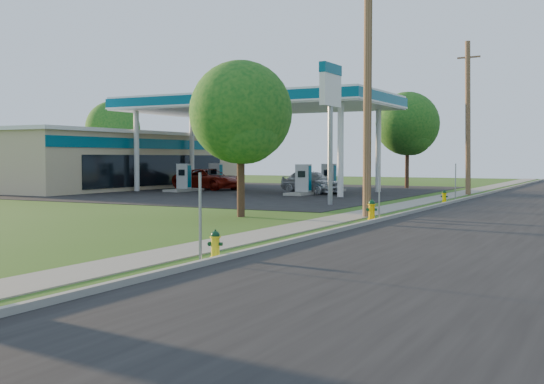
% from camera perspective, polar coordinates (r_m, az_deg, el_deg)
% --- Properties ---
extents(ground_plane, '(140.00, 140.00, 0.00)m').
position_cam_1_polar(ground_plane, '(12.00, -18.44, -8.42)').
color(ground_plane, '#295312').
rests_on(ground_plane, ground).
extents(road, '(8.00, 120.00, 0.02)m').
position_cam_1_polar(road, '(18.68, 15.29, -4.32)').
color(road, black).
rests_on(road, ground).
extents(curb, '(0.15, 120.00, 0.15)m').
position_cam_1_polar(curb, '(19.93, 3.98, -3.58)').
color(curb, gray).
rests_on(curb, ground).
extents(sidewalk, '(1.50, 120.00, 0.03)m').
position_cam_1_polar(sidewalk, '(20.70, -0.46, -3.50)').
color(sidewalk, gray).
rests_on(sidewalk, ground).
extents(forecourt, '(26.00, 28.00, 0.02)m').
position_cam_1_polar(forecourt, '(47.07, -3.48, 0.09)').
color(forecourt, black).
rests_on(forecourt, ground).
extents(utility_pole_mid, '(1.40, 0.32, 9.80)m').
position_cam_1_polar(utility_pole_mid, '(26.84, 8.00, 8.50)').
color(utility_pole_mid, brown).
rests_on(utility_pole_mid, ground).
extents(utility_pole_far, '(1.40, 0.32, 9.50)m').
position_cam_1_polar(utility_pole_far, '(44.12, 16.07, 6.02)').
color(utility_pole_far, brown).
rests_on(utility_pole_far, ground).
extents(sign_post_near, '(0.05, 0.04, 2.00)m').
position_cam_1_polar(sign_post_near, '(14.89, -6.03, -2.22)').
color(sign_post_near, gray).
rests_on(sign_post_near, ground).
extents(sign_post_mid, '(0.05, 0.04, 2.00)m').
position_cam_1_polar(sign_post_mid, '(25.51, 8.97, -0.10)').
color(sign_post_mid, gray).
rests_on(sign_post_mid, ground).
extents(sign_post_far, '(0.05, 0.04, 2.00)m').
position_cam_1_polar(sign_post_far, '(37.25, 15.10, 0.77)').
color(sign_post_far, gray).
rests_on(sign_post_far, ground).
extents(gas_canopy, '(18.18, 9.18, 6.40)m').
position_cam_1_polar(gas_canopy, '(46.14, -1.37, 7.35)').
color(gas_canopy, silver).
rests_on(gas_canopy, ground).
extents(fuel_pump_nw, '(1.20, 3.20, 1.90)m').
position_cam_1_polar(fuel_pump_nw, '(46.75, -7.38, 0.92)').
color(fuel_pump_nw, gray).
rests_on(fuel_pump_nw, ground).
extents(fuel_pump_ne, '(1.20, 3.20, 1.90)m').
position_cam_1_polar(fuel_pump_ne, '(42.18, 2.64, 0.73)').
color(fuel_pump_ne, gray).
rests_on(fuel_pump_ne, ground).
extents(fuel_pump_sw, '(1.20, 3.20, 1.90)m').
position_cam_1_polar(fuel_pump_sw, '(50.06, -4.73, 1.07)').
color(fuel_pump_sw, gray).
rests_on(fuel_pump_sw, ground).
extents(fuel_pump_se, '(1.20, 3.20, 1.90)m').
position_cam_1_polar(fuel_pump_se, '(45.83, 4.78, 0.90)').
color(fuel_pump_se, gray).
rests_on(fuel_pump_se, ground).
extents(convenience_store, '(10.40, 22.40, 4.25)m').
position_cam_1_polar(convenience_store, '(53.57, -13.57, 2.62)').
color(convenience_store, tan).
rests_on(convenience_store, ground).
extents(price_pylon, '(0.34, 2.04, 6.85)m').
position_cam_1_polar(price_pylon, '(33.40, 4.92, 8.24)').
color(price_pylon, gray).
rests_on(price_pylon, ground).
extents(tree_verge, '(4.02, 4.02, 6.10)m').
position_cam_1_polar(tree_verge, '(26.56, -2.53, 6.35)').
color(tree_verge, '#362318').
rests_on(tree_verge, ground).
extents(tree_lot, '(4.80, 4.80, 7.28)m').
position_cam_1_polar(tree_lot, '(52.53, 11.34, 5.43)').
color(tree_lot, '#362318').
rests_on(tree_lot, ground).
extents(tree_back, '(4.87, 4.87, 7.39)m').
position_cam_1_polar(tree_back, '(63.11, -13.15, 5.04)').
color(tree_back, '#362318').
rests_on(tree_back, ground).
extents(hydrant_near, '(0.35, 0.31, 0.67)m').
position_cam_1_polar(hydrant_near, '(15.72, -4.77, -4.39)').
color(hydrant_near, yellow).
rests_on(hydrant_near, ground).
extents(hydrant_mid, '(0.41, 0.36, 0.79)m').
position_cam_1_polar(hydrant_mid, '(25.50, 8.34, -1.49)').
color(hydrant_mid, '#EFB105').
rests_on(hydrant_mid, ground).
extents(hydrant_far, '(0.36, 0.32, 0.69)m').
position_cam_1_polar(hydrant_far, '(35.57, 14.22, -0.39)').
color(hydrant_far, '#FFD600').
rests_on(hydrant_far, ground).
extents(car_red, '(5.76, 3.34, 1.51)m').
position_cam_1_polar(car_red, '(49.17, -5.35, 1.07)').
color(car_red, maroon).
rests_on(car_red, ground).
extents(car_silver, '(4.84, 3.37, 1.53)m').
position_cam_1_polar(car_silver, '(43.66, 3.32, 0.86)').
color(car_silver, silver).
rests_on(car_silver, ground).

